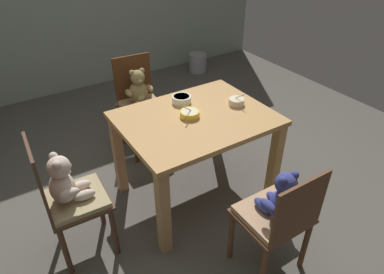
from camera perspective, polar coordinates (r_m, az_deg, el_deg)
ground_plane at (r=2.91m, az=0.54°, el=-9.50°), size 5.20×5.20×0.04m
dining_table at (r=2.52m, az=0.61°, el=0.92°), size 1.08×0.84×0.73m
teddy_chair_near_front at (r=2.09m, az=14.32°, el=-11.66°), size 0.42×0.37×0.83m
teddy_chair_far_center at (r=3.21m, az=-8.66°, el=6.37°), size 0.41×0.44×0.89m
teddy_chair_near_left at (r=2.25m, az=-20.08°, el=-8.61°), size 0.39×0.38×0.92m
porridge_bowl_cream_near_right at (r=2.63m, az=7.45°, el=5.92°), size 0.12×0.13×0.11m
porridge_bowl_white_far_center at (r=2.63m, az=-1.76°, el=6.33°), size 0.15×0.15×0.06m
porridge_bowl_yellow_center at (r=2.44m, az=-0.39°, el=3.91°), size 0.14×0.14×0.11m
metal_pail at (r=5.06m, az=0.96°, el=12.31°), size 0.25×0.25×0.26m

